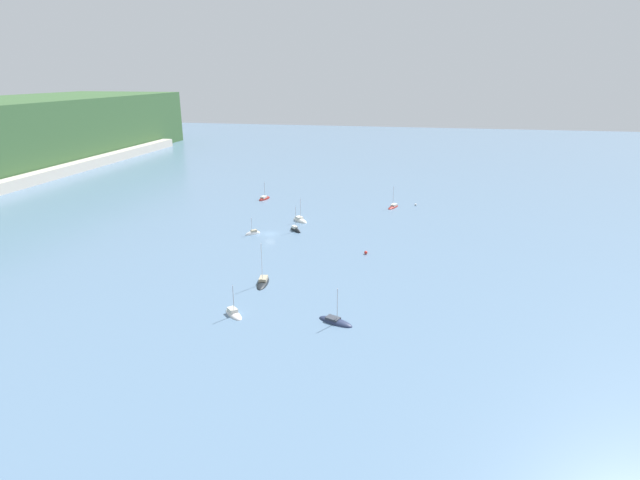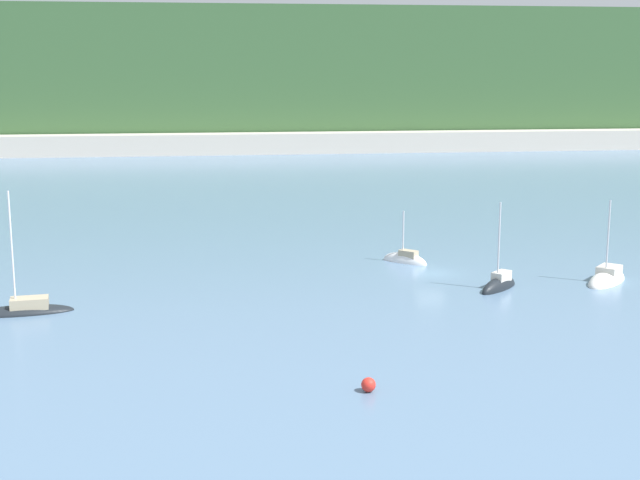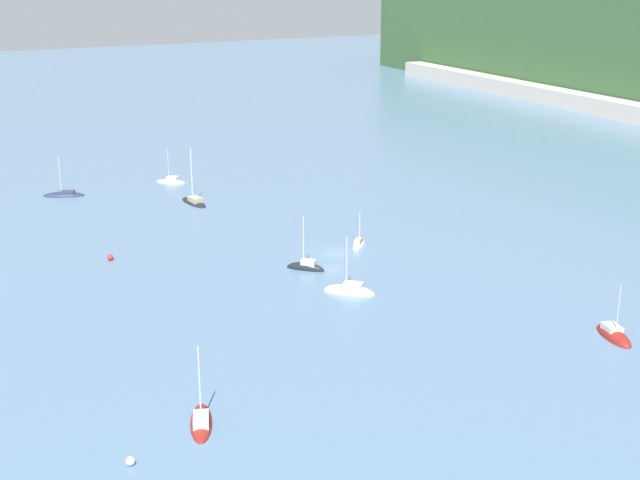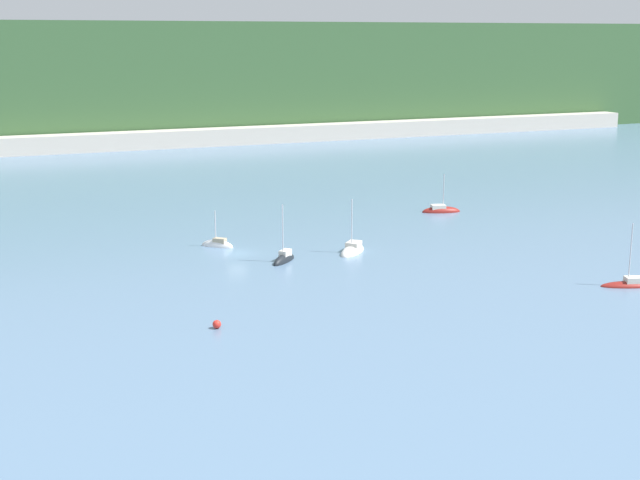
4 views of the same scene
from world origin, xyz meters
name	(u,v)px [view 4 (image 4 of 4)]	position (x,y,z in m)	size (l,w,h in m)	color
ground_plane	(237,253)	(0.00, 0.00, 0.00)	(600.00, 600.00, 0.00)	slate
hillside_ridge	(69,79)	(0.00, 152.47, 15.49)	(370.72, 71.73, 30.98)	#385B33
shore_town_strip	(94,142)	(0.00, 113.10, 2.14)	(315.11, 6.00, 4.29)	beige
sailboat_0	(218,246)	(-1.25, 4.61, 0.09)	(4.26, 4.20, 5.77)	white
sailboat_4	(284,260)	(4.08, -6.29, 0.13)	(4.70, 4.60, 8.19)	black
sailboat_5	(441,211)	(38.32, 13.73, 0.09)	(6.54, 3.74, 6.98)	maroon
sailboat_6	(352,251)	(13.96, -5.23, 0.10)	(6.08, 6.21, 8.00)	white
sailboat_7	(632,285)	(36.00, -32.00, 0.13)	(7.18, 4.17, 7.81)	maroon
mooring_buoy_1	(217,324)	(-11.04, -28.10, 0.41)	(0.83, 0.83, 0.83)	red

